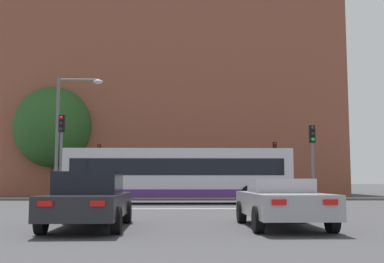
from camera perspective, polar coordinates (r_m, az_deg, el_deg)
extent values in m
cube|color=silver|center=(21.59, -0.69, -9.13)|extent=(9.47, 0.30, 0.01)
cube|color=gray|center=(35.11, -0.86, -7.89)|extent=(70.53, 2.50, 0.01)
cube|color=brown|center=(47.02, -2.29, 4.42)|extent=(29.31, 14.60, 19.29)
cube|color=#232328|center=(12.93, -12.05, -8.50)|extent=(1.92, 4.77, 0.57)
cube|color=black|center=(12.87, -12.03, -5.98)|extent=(1.59, 2.17, 0.56)
cylinder|color=black|center=(14.54, -14.51, -9.27)|extent=(0.24, 0.65, 0.64)
cylinder|color=black|center=(14.30, -7.70, -9.46)|extent=(0.24, 0.65, 0.64)
cylinder|color=black|center=(11.69, -17.44, -10.05)|extent=(0.24, 0.65, 0.64)
cylinder|color=black|center=(11.39, -8.96, -10.37)|extent=(0.24, 0.65, 0.64)
cube|color=red|center=(10.71, -17.03, -8.17)|extent=(0.32, 0.06, 0.12)
cube|color=red|center=(10.49, -11.12, -8.37)|extent=(0.32, 0.06, 0.12)
cube|color=#9E9EA3|center=(13.10, 10.59, -8.45)|extent=(1.92, 4.54, 0.59)
cube|color=#9E9EA3|center=(13.20, 10.44, -6.34)|extent=(1.60, 1.38, 0.37)
cylinder|color=black|center=(14.33, 5.88, -9.47)|extent=(0.23, 0.64, 0.64)
cylinder|color=black|center=(14.68, 12.80, -9.27)|extent=(0.23, 0.64, 0.64)
cylinder|color=black|center=(11.58, 7.84, -10.31)|extent=(0.23, 0.64, 0.64)
cylinder|color=black|center=(12.01, 16.28, -9.97)|extent=(0.23, 0.64, 0.64)
cube|color=red|center=(10.75, 10.28, -8.24)|extent=(0.32, 0.06, 0.12)
cube|color=red|center=(11.05, 16.11, -8.04)|extent=(0.32, 0.06, 0.12)
cube|color=silver|center=(26.77, -1.74, -4.95)|extent=(12.39, 2.48, 2.63)
cube|color=#4C2870|center=(26.78, -1.75, -7.29)|extent=(12.41, 2.50, 0.44)
cube|color=black|center=(26.78, -1.74, -4.28)|extent=(11.40, 2.51, 0.90)
cylinder|color=black|center=(28.19, 6.17, -7.33)|extent=(1.00, 0.28, 1.00)
cylinder|color=black|center=(25.84, 6.85, -7.46)|extent=(1.00, 0.28, 1.00)
cylinder|color=black|center=(28.27, -9.60, -7.28)|extent=(1.00, 0.28, 1.00)
cylinder|color=black|center=(25.92, -10.37, -7.40)|extent=(1.00, 0.28, 1.00)
cylinder|color=slate|center=(22.71, 14.16, -5.04)|extent=(0.12, 0.12, 2.98)
cube|color=black|center=(22.81, 14.04, -0.30)|extent=(0.26, 0.20, 0.80)
sphere|color=black|center=(22.71, 14.11, 0.38)|extent=(0.17, 0.17, 0.17)
sphere|color=black|center=(22.69, 14.12, -0.26)|extent=(0.17, 0.17, 0.17)
sphere|color=#1ED14C|center=(22.67, 14.14, -0.91)|extent=(0.17, 0.17, 0.17)
cylinder|color=slate|center=(23.19, -15.32, -4.38)|extent=(0.12, 0.12, 3.50)
cube|color=black|center=(23.34, -15.17, 0.90)|extent=(0.26, 0.20, 0.80)
sphere|color=red|center=(23.24, -15.23, 1.57)|extent=(0.17, 0.17, 0.17)
sphere|color=black|center=(23.21, -15.25, 0.94)|extent=(0.17, 0.17, 0.17)
sphere|color=black|center=(23.18, -15.27, 0.31)|extent=(0.17, 0.17, 0.17)
cylinder|color=slate|center=(34.80, 9.84, -5.18)|extent=(0.12, 0.12, 3.22)
cube|color=black|center=(34.88, 9.78, -1.88)|extent=(0.26, 0.20, 0.80)
sphere|color=red|center=(34.78, 9.81, -1.44)|extent=(0.17, 0.17, 0.17)
sphere|color=black|center=(34.76, 9.82, -1.86)|extent=(0.17, 0.17, 0.17)
sphere|color=black|center=(34.74, 9.83, -2.28)|extent=(0.17, 0.17, 0.17)
cylinder|color=slate|center=(35.34, -11.01, -5.28)|extent=(0.12, 0.12, 3.07)
cube|color=black|center=(35.41, -10.95, -2.15)|extent=(0.26, 0.20, 0.80)
sphere|color=red|center=(35.30, -10.98, -1.72)|extent=(0.17, 0.17, 0.17)
sphere|color=black|center=(35.28, -10.99, -2.14)|extent=(0.17, 0.17, 0.17)
sphere|color=black|center=(35.27, -11.00, -2.55)|extent=(0.17, 0.17, 0.17)
cylinder|color=slate|center=(25.37, -15.72, -1.01)|extent=(0.16, 0.16, 6.57)
cylinder|color=slate|center=(25.58, -13.32, 5.99)|extent=(2.03, 0.10, 0.10)
ellipsoid|color=#B2B2B7|center=(25.37, -11.07, 5.81)|extent=(0.50, 0.36, 0.22)
cylinder|color=brown|center=(34.56, -7.03, -7.17)|extent=(0.13, 0.13, 0.85)
cylinder|color=brown|center=(34.45, -7.23, -7.17)|extent=(0.13, 0.13, 0.85)
cube|color=#B21E23|center=(34.50, -7.11, -5.90)|extent=(0.43, 0.45, 0.68)
sphere|color=tan|center=(34.50, -7.10, -5.13)|extent=(0.26, 0.26, 0.26)
cylinder|color=black|center=(35.54, -14.32, -7.04)|extent=(0.13, 0.13, 0.81)
cylinder|color=black|center=(35.60, -14.06, -7.04)|extent=(0.13, 0.13, 0.81)
cube|color=#B21E23|center=(35.56, -14.16, -5.87)|extent=(0.45, 0.40, 0.64)
sphere|color=tan|center=(35.56, -14.14, -5.16)|extent=(0.24, 0.24, 0.24)
cylinder|color=#4C3823|center=(40.49, -16.27, -5.32)|extent=(0.36, 0.36, 2.93)
ellipsoid|color=#285623|center=(40.73, -16.10, 0.49)|extent=(6.26, 6.26, 6.57)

